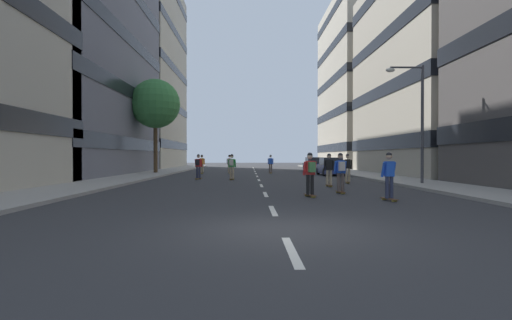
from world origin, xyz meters
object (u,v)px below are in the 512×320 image
object	(u,v)px
skater_0	(202,163)
skater_3	(198,165)
skater_8	(389,174)
skater_2	(310,172)
skater_5	(232,165)
parked_car_mid	(314,165)
skater_1	(348,167)
skater_7	(329,168)
streetlamp_right	(416,111)
street_tree_near	(155,104)
skater_4	(230,163)
skater_9	(341,170)
parked_car_near	(331,167)
skater_6	(271,163)

from	to	relation	value
skater_0	skater_3	distance (m)	9.11
skater_3	skater_8	world-z (taller)	same
skater_2	skater_5	xyz separation A→B (m)	(-3.60, 11.43, 0.00)
parked_car_mid	skater_1	distance (m)	18.39
skater_5	skater_7	distance (m)	8.21
skater_2	skater_1	bearing A→B (deg)	65.97
skater_5	skater_7	world-z (taller)	same
streetlamp_right	skater_7	world-z (taller)	streetlamp_right
street_tree_near	skater_1	bearing A→B (deg)	-41.25
skater_4	skater_7	size ratio (longest dim) A/B	1.00
streetlamp_right	parked_car_mid	bearing A→B (deg)	96.21
skater_0	skater_1	world-z (taller)	same
skater_4	skater_8	world-z (taller)	same
skater_0	skater_7	bearing A→B (deg)	-61.37
skater_2	skater_8	size ratio (longest dim) A/B	1.00
skater_3	skater_5	size ratio (longest dim) A/B	1.00
skater_1	skater_5	size ratio (longest dim) A/B	1.00
skater_0	skater_1	bearing A→B (deg)	-52.05
skater_0	skater_2	world-z (taller)	same
skater_3	skater_4	bearing A→B (deg)	79.93
skater_0	skater_9	size ratio (longest dim) A/B	1.00
parked_car_near	skater_3	xyz separation A→B (m)	(-10.58, -5.78, 0.32)
parked_car_mid	skater_8	size ratio (longest dim) A/B	2.47
parked_car_mid	skater_5	bearing A→B (deg)	-118.93
skater_6	streetlamp_right	bearing A→B (deg)	-65.69
parked_car_mid	skater_3	size ratio (longest dim) A/B	2.47
skater_1	skater_2	bearing A→B (deg)	-114.03
parked_car_mid	skater_0	size ratio (longest dim) A/B	2.47
street_tree_near	skater_3	size ratio (longest dim) A/B	4.82
street_tree_near	parked_car_near	bearing A→B (deg)	-10.15
skater_8	skater_9	distance (m)	3.05
skater_2	skater_7	world-z (taller)	same
skater_0	skater_7	world-z (taller)	same
parked_car_mid	skater_5	size ratio (longest dim) A/B	2.47
skater_1	skater_6	distance (m)	14.35
skater_1	skater_8	xyz separation A→B (m)	(-0.86, -9.30, 0.00)
parked_car_mid	skater_9	xyz separation A→B (m)	(-3.03, -24.81, 0.32)
parked_car_near	skater_9	xyz separation A→B (m)	(-3.03, -16.39, 0.32)
skater_2	skater_8	xyz separation A→B (m)	(2.66, -1.40, -0.03)
skater_8	skater_4	bearing A→B (deg)	106.54
skater_0	skater_8	distance (m)	24.43
skater_7	skater_8	distance (m)	6.74
skater_7	skater_8	size ratio (longest dim) A/B	1.00
parked_car_mid	skater_7	size ratio (longest dim) A/B	2.47
skater_5	skater_0	bearing A→B (deg)	108.26
streetlamp_right	skater_5	distance (m)	12.17
streetlamp_right	skater_6	world-z (taller)	streetlamp_right
skater_5	skater_6	distance (m)	10.80
skater_9	skater_3	bearing A→B (deg)	125.42
skater_4	skater_9	world-z (taller)	same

